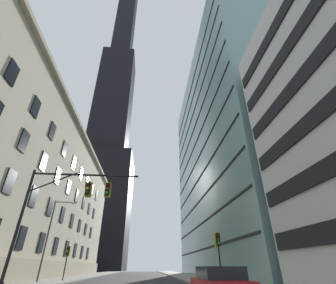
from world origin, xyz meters
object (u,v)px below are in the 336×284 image
Objects in this scene: traffic_light_near_right at (218,243)px; traffic_light_far_left at (68,253)px; traffic_signal_mast at (70,201)px; street_lamppost at (52,231)px.

traffic_light_far_left is (-14.52, 10.78, -0.27)m from traffic_light_near_right.
street_lamppost reaches higher than traffic_signal_mast.
traffic_light_far_left is at bearing 59.49° from street_lamppost.
traffic_light_far_left is at bearing 104.49° from traffic_signal_mast.
street_lamppost reaches higher than traffic_light_far_left.
traffic_signal_mast is 2.08× the size of traffic_light_near_right.
traffic_signal_mast is 0.96× the size of street_lamppost.
traffic_light_far_left is at bearing 143.40° from traffic_light_near_right.
traffic_signal_mast reaches higher than traffic_light_far_left.
traffic_signal_mast is 11.60m from traffic_light_near_right.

